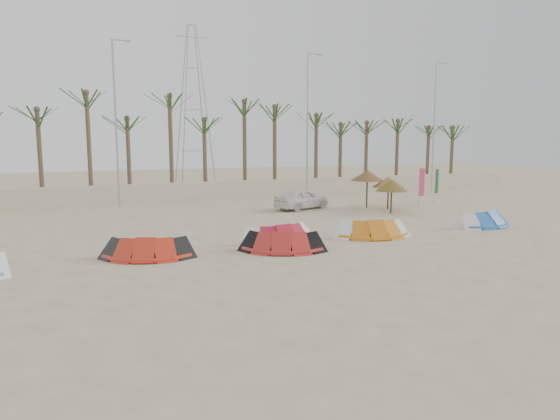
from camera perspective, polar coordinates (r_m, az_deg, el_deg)
name	(u,v)px	position (r m, az deg, el deg)	size (l,w,h in m)	color
ground	(344,269)	(17.92, 7.34, -6.66)	(120.00, 120.00, 0.00)	#CEB68D
boundary_wall	(200,191)	(38.23, -9.14, 2.19)	(60.00, 0.30, 1.30)	beige
palm_line	(202,114)	(39.68, -8.88, 10.80)	(52.00, 4.00, 7.70)	brown
lamp_b	(116,120)	(35.16, -18.21, 9.73)	(1.25, 0.14, 11.00)	#A5A8AD
lamp_c	(308,123)	(38.81, 3.19, 9.94)	(1.25, 0.14, 11.00)	#A5A8AD
lamp_d	(434,124)	(45.28, 17.23, 9.34)	(1.25, 0.14, 11.00)	#A5A8AD
pylon	(196,191)	(44.33, -9.63, 2.15)	(3.00, 3.00, 14.00)	#A5A8AD
kite_red_left	(146,246)	(20.11, -15.07, -4.01)	(3.80, 2.43, 0.90)	red
kite_red_mid	(279,240)	(20.61, -0.07, -3.43)	(3.84, 2.72, 0.90)	#B32421
kite_red_right	(278,232)	(22.22, -0.27, -2.58)	(3.64, 1.92, 0.90)	#AC1E2E
kite_orange	(370,227)	(23.86, 10.20, -1.96)	(3.74, 2.11, 0.90)	orange
kite_blue	(482,217)	(28.48, 22.05, -0.80)	(3.83, 2.36, 0.90)	blue
parasol_left	(367,175)	(33.46, 9.95, 3.91)	(2.18, 2.18, 2.51)	#4C331E
parasol_mid	(392,185)	(31.18, 12.64, 2.76)	(1.95, 1.95, 2.09)	#4C331E
parasol_right	(388,182)	(33.04, 12.29, 3.15)	(2.03, 2.03, 2.13)	#4C331E
flag_pink	(421,183)	(33.82, 15.82, 2.94)	(0.45, 0.04, 2.80)	#A5A8AD
flag_green	(437,182)	(36.52, 17.51, 3.05)	(0.44, 0.17, 2.60)	#A5A8AD
car	(302,199)	(32.52, 2.48, 1.29)	(1.58, 3.92, 1.34)	white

